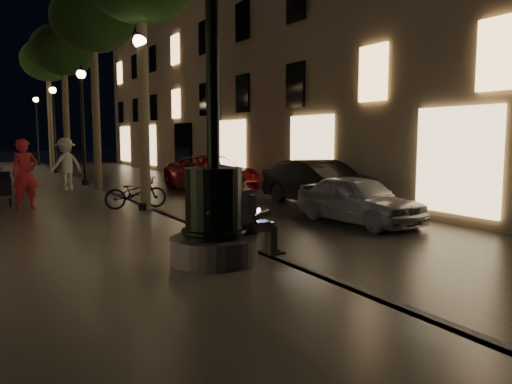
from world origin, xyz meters
TOP-DOWN VIEW (x-y plane):
  - ground at (0.00, 15.00)m, footprint 120.00×120.00m
  - cobble_lane at (3.00, 15.00)m, footprint 6.00×45.00m
  - curb_strip at (0.00, 15.00)m, footprint 0.25×45.00m
  - building_right at (10.00, 18.00)m, footprint 8.00×36.00m
  - fountain_lamppost at (-1.00, 2.00)m, footprint 1.40×1.40m
  - seated_man_laptop at (-0.39, 2.00)m, footprint 1.01×0.34m
  - tree_second at (-0.20, 14.00)m, footprint 3.00×3.00m
  - tree_third at (-0.30, 20.00)m, footprint 3.00×3.00m
  - tree_far at (-0.22, 26.00)m, footprint 3.00×3.00m
  - lamp_curb_a at (-0.30, 8.00)m, footprint 0.36×0.36m
  - lamp_curb_b at (-0.30, 16.00)m, footprint 0.36×0.36m
  - lamp_curb_c at (-0.30, 24.00)m, footprint 0.36×0.36m
  - lamp_curb_d at (-0.30, 32.00)m, footprint 0.36×0.36m
  - stroller at (-3.57, 10.70)m, footprint 0.49×1.09m
  - car_front at (4.09, 4.40)m, footprint 1.66×3.68m
  - car_second at (5.20, 7.46)m, footprint 1.78×4.45m
  - car_third at (4.00, 13.08)m, footprint 2.44×5.13m
  - pedestrian_red at (-3.05, 9.64)m, footprint 0.80×0.63m
  - pedestrian_white at (-1.30, 14.18)m, footprint 1.41×1.09m
  - bicycle at (-0.40, 8.41)m, footprint 1.73×0.71m

SIDE VIEW (x-z plane):
  - ground at x=0.00m, z-range 0.00..0.00m
  - cobble_lane at x=3.00m, z-range 0.00..0.02m
  - curb_strip at x=0.00m, z-range 0.00..0.20m
  - car_front at x=4.09m, z-range 0.00..1.22m
  - bicycle at x=-0.40m, z-range 0.20..1.09m
  - car_third at x=4.00m, z-range 0.00..1.41m
  - car_second at x=5.20m, z-range 0.00..1.44m
  - stroller at x=-3.57m, z-range 0.20..1.31m
  - seated_man_laptop at x=-0.39m, z-range 0.23..1.62m
  - pedestrian_white at x=-1.30m, z-range 0.20..2.12m
  - pedestrian_red at x=-3.05m, z-range 0.20..2.13m
  - fountain_lamppost at x=-1.00m, z-range -1.39..3.81m
  - lamp_curb_a at x=-0.30m, z-range 0.83..5.64m
  - lamp_curb_b at x=-0.30m, z-range 0.83..5.64m
  - lamp_curb_c at x=-0.30m, z-range 0.83..5.64m
  - lamp_curb_d at x=-0.30m, z-range 0.83..5.64m
  - tree_third at x=-0.30m, z-range 2.54..9.74m
  - tree_second at x=-0.20m, z-range 2.63..10.03m
  - tree_far at x=-0.22m, z-range 2.68..10.18m
  - building_right at x=10.00m, z-range 0.00..15.00m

